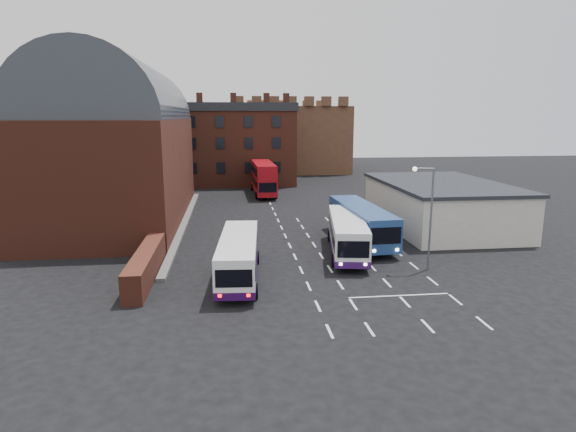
{
  "coord_description": "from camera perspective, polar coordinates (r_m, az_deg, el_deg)",
  "views": [
    {
      "loc": [
        -4.6,
        -28.64,
        10.32
      ],
      "look_at": [
        0.0,
        10.0,
        2.2
      ],
      "focal_mm": 30.0,
      "sensor_mm": 36.0,
      "label": 1
    }
  ],
  "objects": [
    {
      "name": "bus_blue",
      "position": [
        40.18,
        8.67,
        -0.58
      ],
      "size": [
        3.27,
        11.34,
        3.06
      ],
      "rotation": [
        0.0,
        0.0,
        3.19
      ],
      "color": "navy",
      "rests_on": "ground"
    },
    {
      "name": "forecourt_wall",
      "position": [
        32.54,
        -16.47,
        -5.54
      ],
      "size": [
        1.2,
        10.0,
        1.8
      ],
      "primitive_type": "cube",
      "color": "#602B1E",
      "rests_on": "ground"
    },
    {
      "name": "brick_terrace",
      "position": [
        74.81,
        -7.93,
        7.98
      ],
      "size": [
        22.0,
        10.0,
        11.0
      ],
      "primitive_type": "cube",
      "color": "brown",
      "rests_on": "ground"
    },
    {
      "name": "bus_white_inbound",
      "position": [
        36.68,
        7.03,
        -1.94
      ],
      "size": [
        4.0,
        10.62,
        2.83
      ],
      "rotation": [
        0.0,
        0.0,
        2.98
      ],
      "color": "white",
      "rests_on": "ground"
    },
    {
      "name": "pedestrian_beige",
      "position": [
        28.99,
        -6.45,
        -7.34
      ],
      "size": [
        1.0,
        0.89,
        1.71
      ],
      "primitive_type": "imported",
      "rotation": [
        0.0,
        0.0,
        3.48
      ],
      "color": "#BDA58F",
      "rests_on": "ground"
    },
    {
      "name": "bus_red_double",
      "position": [
        63.95,
        -2.94,
        4.56
      ],
      "size": [
        2.97,
        10.84,
        4.31
      ],
      "rotation": [
        0.0,
        0.0,
        3.17
      ],
      "color": "#A00B14",
      "rests_on": "ground"
    },
    {
      "name": "railway_station",
      "position": [
        50.89,
        -19.35,
        8.11
      ],
      "size": [
        12.0,
        28.0,
        16.0
      ],
      "color": "#602B1E",
      "rests_on": "ground"
    },
    {
      "name": "pedestrian_red",
      "position": [
        27.98,
        -7.59,
        -8.27
      ],
      "size": [
        0.66,
        0.65,
        1.54
      ],
      "primitive_type": "imported",
      "rotation": [
        0.0,
        0.0,
        3.89
      ],
      "color": "#8E0900",
      "rests_on": "ground"
    },
    {
      "name": "ground",
      "position": [
        30.78,
        2.22,
        -7.81
      ],
      "size": [
        180.0,
        180.0,
        0.0
      ],
      "primitive_type": "plane",
      "color": "black"
    },
    {
      "name": "street_lamp",
      "position": [
        33.35,
        16.22,
        0.83
      ],
      "size": [
        1.4,
        0.53,
        7.05
      ],
      "rotation": [
        0.0,
        0.0,
        -0.25
      ],
      "color": "slate",
      "rests_on": "ground"
    },
    {
      "name": "bus_white_outbound",
      "position": [
        31.06,
        -5.88,
        -4.55
      ],
      "size": [
        3.06,
        10.16,
        2.74
      ],
      "rotation": [
        0.0,
        0.0,
        -0.07
      ],
      "color": "white",
      "rests_on": "ground"
    },
    {
      "name": "castle_keep",
      "position": [
        95.33,
        -0.4,
        9.19
      ],
      "size": [
        22.0,
        22.0,
        12.0
      ],
      "primitive_type": "cube",
      "color": "brown",
      "rests_on": "ground"
    },
    {
      "name": "cream_building",
      "position": [
        47.63,
        17.63,
        1.36
      ],
      "size": [
        10.4,
        16.4,
        4.25
      ],
      "color": "beige",
      "rests_on": "ground"
    }
  ]
}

